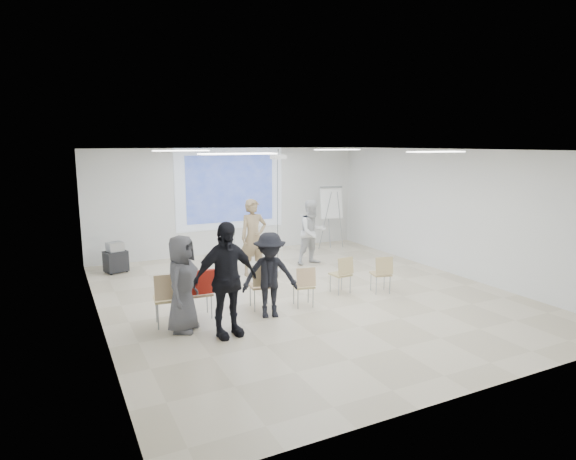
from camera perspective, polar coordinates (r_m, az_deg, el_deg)
name	(u,v)px	position (r m, az deg, el deg)	size (l,w,h in m)	color
floor	(305,297)	(10.20, 2.02, -7.93)	(8.00, 9.00, 0.10)	beige
ceiling	(306,147)	(9.69, 2.14, 9.77)	(8.00, 9.00, 0.10)	white
wall_back	(230,201)	(13.95, -6.89, 3.47)	(8.00, 0.10, 3.00)	silver
wall_left	(93,242)	(8.69, -22.12, -1.34)	(0.10, 9.00, 3.00)	silver
wall_right	(453,212)	(12.27, 18.96, 2.05)	(0.10, 9.00, 3.00)	silver
projection_halo	(231,189)	(13.86, -6.83, 4.88)	(3.20, 0.01, 2.30)	silver
projection_image	(231,189)	(13.84, -6.81, 4.87)	(2.60, 0.01, 1.90)	#2E459D
pedestal_table	(272,257)	(11.88, -1.93, -3.20)	(0.70, 0.70, 0.66)	white
player_left	(253,232)	(11.45, -4.12, -0.28)	(0.76, 0.52, 2.09)	#9A815E
player_right	(312,229)	(12.52, 2.92, 0.14)	(0.90, 0.72, 1.87)	silver
controller_left	(256,217)	(11.69, -3.79, 1.59)	(0.04, 0.11, 0.04)	white
controller_right	(302,216)	(12.60, 1.66, 1.72)	(0.04, 0.11, 0.04)	white
chair_far_left	(167,295)	(8.57, -14.10, -7.49)	(0.50, 0.53, 0.96)	tan
chair_left_mid	(201,290)	(8.84, -10.33, -7.01)	(0.45, 0.48, 0.90)	tan
chair_left_inner	(262,282)	(9.18, -3.11, -6.23)	(0.48, 0.51, 0.90)	tan
chair_center	(304,283)	(9.31, 1.95, -6.32)	(0.45, 0.47, 0.80)	#D0B778
chair_right_inner	(342,272)	(10.19, 6.47, -4.94)	(0.40, 0.43, 0.80)	tan
chair_right_far	(382,271)	(10.34, 11.08, -4.83)	(0.47, 0.49, 0.81)	tan
red_jacket	(203,282)	(8.66, -10.07, -6.08)	(0.44, 0.10, 0.42)	#A41E14
laptop	(260,284)	(9.28, -3.28, -6.36)	(0.33, 0.24, 0.03)	black
audience_left	(226,271)	(7.85, -7.41, -4.87)	(1.27, 0.76, 2.19)	black
audience_mid	(270,269)	(8.70, -2.18, -4.70)	(1.15, 0.63, 1.78)	black
audience_outer	(182,278)	(8.24, -12.46, -5.56)	(0.90, 0.59, 1.84)	#545358
flipchart_easel	(331,203)	(14.35, 5.15, 3.22)	(0.81, 0.62, 1.88)	gray
av_cart	(116,259)	(12.53, -19.75, -3.20)	(0.60, 0.53, 0.75)	black
ceiling_projector	(278,163)	(11.07, -1.15, 7.96)	(0.30, 0.25, 3.00)	white
fluor_panel_nw	(181,151)	(10.84, -12.55, 9.16)	(1.20, 0.30, 0.02)	white
fluor_panel_ne	(337,150)	(12.43, 5.88, 9.46)	(1.20, 0.30, 0.02)	white
fluor_panel_sw	(238,154)	(7.49, -5.94, 8.97)	(1.20, 0.30, 0.02)	white
fluor_panel_se	(436,152)	(9.65, 17.17, 8.85)	(1.20, 0.30, 0.02)	white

